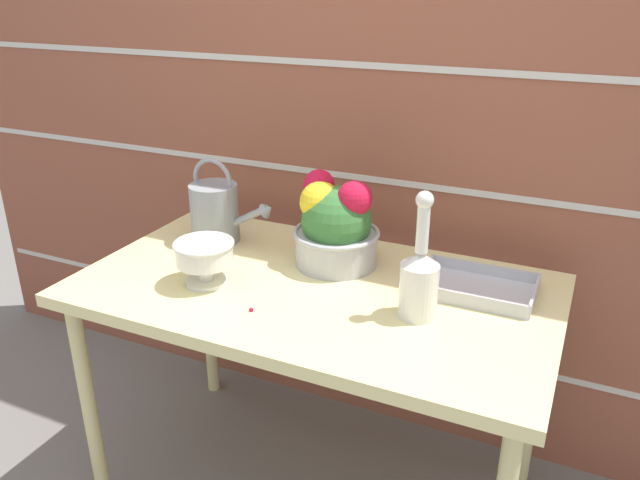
% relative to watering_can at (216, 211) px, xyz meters
% --- Properties ---
extents(brick_wall, '(3.60, 0.08, 2.20)m').
position_rel_watering_can_xyz_m(brick_wall, '(0.42, 0.33, 0.26)').
color(brick_wall, brown).
rests_on(brick_wall, ground_plane).
extents(patio_table, '(1.32, 0.74, 0.74)m').
position_rel_watering_can_xyz_m(patio_table, '(0.42, -0.15, -0.17)').
color(patio_table, beige).
rests_on(patio_table, ground_plane).
extents(watering_can, '(0.30, 0.15, 0.28)m').
position_rel_watering_can_xyz_m(watering_can, '(0.00, 0.00, 0.00)').
color(watering_can, gray).
rests_on(watering_can, patio_table).
extents(crystal_pedestal_bowl, '(0.17, 0.17, 0.13)m').
position_rel_watering_can_xyz_m(crystal_pedestal_bowl, '(0.14, -0.27, -0.02)').
color(crystal_pedestal_bowl, silver).
rests_on(crystal_pedestal_bowl, patio_table).
extents(flower_planter, '(0.26, 0.26, 0.27)m').
position_rel_watering_can_xyz_m(flower_planter, '(0.41, -0.00, 0.02)').
color(flower_planter, '#ADADB2').
rests_on(flower_planter, patio_table).
extents(glass_decanter, '(0.10, 0.10, 0.33)m').
position_rel_watering_can_xyz_m(glass_decanter, '(0.73, -0.20, 0.01)').
color(glass_decanter, silver).
rests_on(glass_decanter, patio_table).
extents(wire_tray, '(0.31, 0.21, 0.04)m').
position_rel_watering_can_xyz_m(wire_tray, '(0.84, -0.01, -0.09)').
color(wire_tray, '#B7B7BC').
rests_on(wire_tray, patio_table).
extents(fallen_petal, '(0.01, 0.01, 0.01)m').
position_rel_watering_can_xyz_m(fallen_petal, '(0.34, -0.36, -0.10)').
color(fallen_petal, red).
rests_on(fallen_petal, patio_table).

